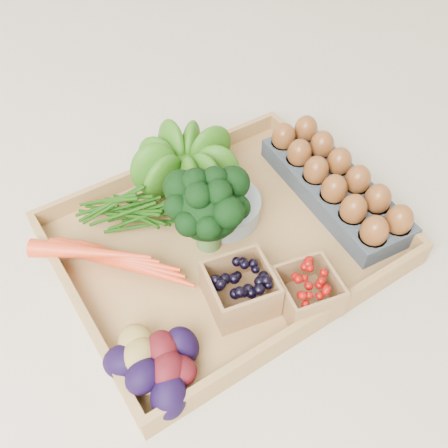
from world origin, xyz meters
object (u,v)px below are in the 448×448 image
tray (224,244)px  egg_carton (334,189)px  broccoli (208,222)px  cherry_bowl (222,207)px

tray → egg_carton: bearing=-5.0°
broccoli → cherry_bowl: 0.08m
broccoli → egg_carton: bearing=-6.6°
tray → egg_carton: egg_carton is taller
tray → broccoli: broccoli is taller
cherry_bowl → egg_carton: (0.20, -0.08, 0.00)m
tray → cherry_bowl: (0.03, 0.06, 0.03)m
cherry_bowl → egg_carton: 0.22m
tray → cherry_bowl: cherry_bowl is taller
egg_carton → broccoli: bearing=179.0°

